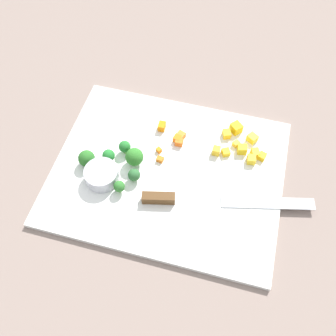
{
  "coord_description": "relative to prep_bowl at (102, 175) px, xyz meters",
  "views": [
    {
      "loc": [
        0.11,
        -0.41,
        0.71
      ],
      "look_at": [
        0.0,
        0.0,
        0.02
      ],
      "focal_mm": 40.09,
      "sensor_mm": 36.0,
      "label": 1
    }
  ],
  "objects": [
    {
      "name": "pepper_dice_3",
      "position": [
        0.26,
        0.16,
        -0.01
      ],
      "size": [
        0.02,
        0.02,
        0.01
      ],
      "primitive_type": "cube",
      "rotation": [
        0.0,
        0.0,
        0.86
      ],
      "color": "yellow",
      "rests_on": "cutting_board"
    },
    {
      "name": "carrot_dice_1",
      "position": [
        0.11,
        0.08,
        -0.01
      ],
      "size": [
        0.02,
        0.01,
        0.01
      ],
      "primitive_type": "cube",
      "rotation": [
        0.0,
        0.0,
        1.41
      ],
      "color": "orange",
      "rests_on": "cutting_board"
    },
    {
      "name": "pepper_dice_2",
      "position": [
        0.32,
        0.14,
        -0.01
      ],
      "size": [
        0.02,
        0.02,
        0.01
      ],
      "primitive_type": "cube",
      "rotation": [
        0.0,
        0.0,
        1.27
      ],
      "color": "yellow",
      "rests_on": "cutting_board"
    },
    {
      "name": "pepper_dice_6",
      "position": [
        0.31,
        0.14,
        -0.01
      ],
      "size": [
        0.02,
        0.02,
        0.02
      ],
      "primitive_type": "cube",
      "rotation": [
        0.0,
        0.0,
        0.38
      ],
      "color": "yellow",
      "rests_on": "cutting_board"
    },
    {
      "name": "ground_plane",
      "position": [
        0.13,
        0.06,
        -0.03
      ],
      "size": [
        4.0,
        4.0,
        0.0
      ],
      "primitive_type": "plane",
      "color": "gray"
    },
    {
      "name": "pepper_dice_9",
      "position": [
        0.22,
        0.13,
        -0.01
      ],
      "size": [
        0.02,
        0.02,
        0.02
      ],
      "primitive_type": "cube",
      "rotation": [
        0.0,
        0.0,
        1.57
      ],
      "color": "yellow",
      "rests_on": "cutting_board"
    },
    {
      "name": "carrot_dice_3",
      "position": [
        0.1,
        0.1,
        -0.01
      ],
      "size": [
        0.01,
        0.01,
        0.01
      ],
      "primitive_type": "cube",
      "rotation": [
        0.0,
        0.0,
        0.99
      ],
      "color": "orange",
      "rests_on": "cutting_board"
    },
    {
      "name": "carrot_dice_5",
      "position": [
        0.09,
        0.16,
        -0.01
      ],
      "size": [
        0.02,
        0.02,
        0.02
      ],
      "primitive_type": "cube",
      "rotation": [
        0.0,
        0.0,
        1.61
      ],
      "color": "orange",
      "rests_on": "cutting_board"
    },
    {
      "name": "carrot_dice_2",
      "position": [
        0.13,
        0.15,
        -0.01
      ],
      "size": [
        0.02,
        0.02,
        0.01
      ],
      "primitive_type": "cube",
      "rotation": [
        0.0,
        0.0,
        2.78
      ],
      "color": "orange",
      "rests_on": "cutting_board"
    },
    {
      "name": "pepper_dice_1",
      "position": [
        0.24,
        0.18,
        -0.01
      ],
      "size": [
        0.02,
        0.02,
        0.02
      ],
      "primitive_type": "cube",
      "rotation": [
        0.0,
        0.0,
        1.95
      ],
      "color": "yellow",
      "rests_on": "cutting_board"
    },
    {
      "name": "broccoli_floret_1",
      "position": [
        -0.0,
        0.05,
        0.0
      ],
      "size": [
        0.03,
        0.03,
        0.03
      ],
      "color": "#90BE6B",
      "rests_on": "cutting_board"
    },
    {
      "name": "pepper_dice_0",
      "position": [
        0.28,
        0.15,
        -0.01
      ],
      "size": [
        0.02,
        0.02,
        0.02
      ],
      "primitive_type": "cube",
      "rotation": [
        0.0,
        0.0,
        1.78
      ],
      "color": "yellow",
      "rests_on": "cutting_board"
    },
    {
      "name": "carrot_dice_4",
      "position": [
        0.13,
        0.14,
        -0.01
      ],
      "size": [
        0.02,
        0.02,
        0.02
      ],
      "primitive_type": "cube",
      "rotation": [
        0.0,
        0.0,
        1.35
      ],
      "color": "orange",
      "rests_on": "cutting_board"
    },
    {
      "name": "prep_bowl",
      "position": [
        0.0,
        0.0,
        0.0
      ],
      "size": [
        0.07,
        0.07,
        0.03
      ],
      "primitive_type": "cylinder",
      "color": "#B5B6BF",
      "rests_on": "cutting_board"
    },
    {
      "name": "pepper_dice_4",
      "position": [
        0.25,
        0.2,
        -0.0
      ],
      "size": [
        0.03,
        0.03,
        0.02
      ],
      "primitive_type": "cube",
      "rotation": [
        0.0,
        0.0,
        0.81
      ],
      "color": "yellow",
      "rests_on": "cutting_board"
    },
    {
      "name": "broccoli_floret_5",
      "position": [
        -0.04,
        0.03,
        0.0
      ],
      "size": [
        0.04,
        0.04,
        0.04
      ],
      "color": "#8CBC5D",
      "rests_on": "cutting_board"
    },
    {
      "name": "pepper_dice_5",
      "position": [
        0.29,
        0.18,
        -0.01
      ],
      "size": [
        0.03,
        0.03,
        0.02
      ],
      "primitive_type": "cube",
      "rotation": [
        0.0,
        0.0,
        0.98
      ],
      "color": "yellow",
      "rests_on": "cutting_board"
    },
    {
      "name": "chef_knife",
      "position": [
        0.2,
        -0.0,
        -0.01
      ],
      "size": [
        0.35,
        0.1,
        0.02
      ],
      "rotation": [
        0.0,
        0.0,
        0.23
      ],
      "color": "silver",
      "rests_on": "cutting_board"
    },
    {
      "name": "broccoli_floret_0",
      "position": [
        0.05,
        0.06,
        0.01
      ],
      "size": [
        0.04,
        0.04,
        0.04
      ],
      "color": "#98B768",
      "rests_on": "cutting_board"
    },
    {
      "name": "carrot_dice_0",
      "position": [
        0.14,
        0.13,
        -0.01
      ],
      "size": [
        0.02,
        0.02,
        0.01
      ],
      "primitive_type": "cube",
      "rotation": [
        0.0,
        0.0,
        0.04
      ],
      "color": "orange",
      "rests_on": "cutting_board"
    },
    {
      "name": "broccoli_floret_2",
      "position": [
        0.03,
        0.08,
        0.0
      ],
      "size": [
        0.03,
        0.03,
        0.03
      ],
      "color": "#83B054",
      "rests_on": "cutting_board"
    },
    {
      "name": "pepper_dice_8",
      "position": [
        0.3,
        0.13,
        -0.01
      ],
      "size": [
        0.02,
        0.02,
        0.02
      ],
      "primitive_type": "cube",
      "rotation": [
        0.0,
        0.0,
        1.72
      ],
      "color": "yellow",
      "rests_on": "cutting_board"
    },
    {
      "name": "broccoli_floret_4",
      "position": [
        0.07,
        0.02,
        0.0
      ],
      "size": [
        0.03,
        0.03,
        0.03
      ],
      "color": "#87B55A",
      "rests_on": "cutting_board"
    },
    {
      "name": "cutting_board",
      "position": [
        0.13,
        0.06,
        -0.02
      ],
      "size": [
        0.49,
        0.39,
        0.01
      ],
      "primitive_type": "cube",
      "color": "white",
      "rests_on": "ground_plane"
    },
    {
      "name": "broccoli_floret_3",
      "position": [
        0.05,
        -0.02,
        0.0
      ],
      "size": [
        0.02,
        0.02,
        0.03
      ],
      "color": "#92C358",
      "rests_on": "cutting_board"
    },
    {
      "name": "pepper_dice_7",
      "position": [
        0.24,
        0.13,
        -0.01
      ],
      "size": [
        0.02,
        0.02,
        0.01
      ],
      "primitive_type": "cube",
      "rotation": [
        0.0,
        0.0,
        2.04
      ],
      "color": "yellow",
      "rests_on": "cutting_board"
    }
  ]
}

